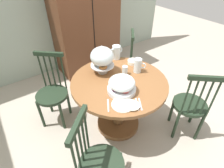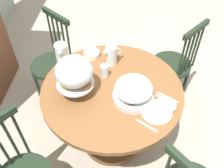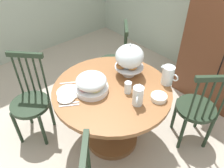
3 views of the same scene
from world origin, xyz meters
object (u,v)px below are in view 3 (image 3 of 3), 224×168
Objects in this scene: windsor_chair_facing_door at (31,103)px; china_plate_large at (69,92)px; fruit_platter_covered at (91,83)px; windsor_chair_by_cabinet at (114,63)px; pastry_stand_with_dome at (129,57)px; milk_pitcher at (138,97)px; cereal_bowl at (159,97)px; dining_table at (112,106)px; china_plate_small at (66,98)px; drinking_glass at (128,88)px; windsor_chair_near_window at (197,110)px; orange_juice_pitcher at (168,76)px.

windsor_chair_facing_door is 4.43× the size of china_plate_large.
fruit_platter_covered is 0.22m from china_plate_large.
pastry_stand_with_dome reaches higher than windsor_chair_by_cabinet.
milk_pitcher reaches higher than cereal_bowl.
dining_table is 0.43m from milk_pitcher.
windsor_chair_facing_door is at bearing -161.27° from china_plate_small.
windsor_chair_facing_door is at bearing -140.60° from drinking_glass.
china_plate_small is at bearing 18.73° from windsor_chair_facing_door.
windsor_chair_by_cabinet is at bearing 151.03° from pastry_stand_with_dome.
pastry_stand_with_dome is (-0.61, -0.38, 0.49)m from windsor_chair_near_window.
orange_juice_pitcher is at bearing 57.68° from china_plate_large.
windsor_chair_facing_door is 5.09× the size of orange_juice_pitcher.
fruit_platter_covered is (-0.04, -0.43, -0.11)m from pastry_stand_with_dome.
dining_table is 7.35× the size of china_plate_small.
cereal_bowl reaches higher than china_plate_large.
china_plate_small reaches higher than dining_table.
windsor_chair_by_cabinet is (-0.62, 0.58, -0.05)m from dining_table.
windsor_chair_by_cabinet is 4.43× the size of china_plate_large.
milk_pitcher is (0.92, -0.55, 0.37)m from windsor_chair_by_cabinet.
cereal_bowl reaches higher than china_plate_small.
dining_table is 6.28× the size of milk_pitcher.
pastry_stand_with_dome reaches higher than fruit_platter_covered.
orange_juice_pitcher is 0.87× the size of china_plate_large.
cereal_bowl is at bearing 28.66° from dining_table.
windsor_chair_near_window is (0.55, 0.65, -0.05)m from dining_table.
fruit_platter_covered is at bearing -141.93° from cereal_bowl.
windsor_chair_near_window is 0.77m from milk_pitcher.
windsor_chair_near_window is at bearing 32.21° from pastry_stand_with_dome.
windsor_chair_facing_door is at bearing -147.58° from milk_pitcher.
dining_table is at bearing -78.59° from pastry_stand_with_dome.
windsor_chair_facing_door is 8.86× the size of drinking_glass.
cereal_bowl is (1.02, 0.77, 0.31)m from windsor_chair_facing_door.
windsor_chair_near_window and windsor_chair_facing_door have the same top height.
china_plate_small is (0.06, -0.07, 0.01)m from china_plate_large.
fruit_platter_covered is at bearing 55.79° from china_plate_large.
dining_table is 5.76× the size of orange_juice_pitcher.
windsor_chair_by_cabinet is 5.56× the size of milk_pitcher.
drinking_glass is at bearing -45.96° from pastry_stand_with_dome.
pastry_stand_with_dome reaches higher than china_plate_large.
dining_table is 0.85m from windsor_chair_facing_door.
drinking_glass is at bearing 58.97° from china_plate_small.
drinking_glass is (0.28, 0.47, 0.04)m from china_plate_small.
fruit_platter_covered is 1.36× the size of china_plate_large.
china_plate_small is at bearing -123.83° from windsor_chair_near_window.
china_plate_large is (0.42, -0.91, 0.29)m from windsor_chair_by_cabinet.
dining_table is 0.37m from fruit_platter_covered.
milk_pitcher is at bearing 43.96° from china_plate_small.
orange_juice_pitcher is 1.37× the size of cereal_bowl.
pastry_stand_with_dome is at bearing 81.99° from china_plate_small.
orange_juice_pitcher is 1.09× the size of milk_pitcher.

